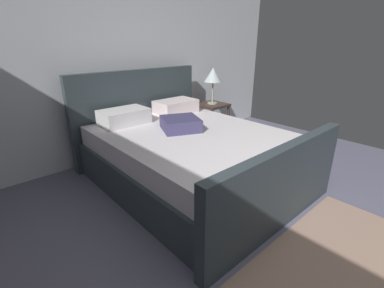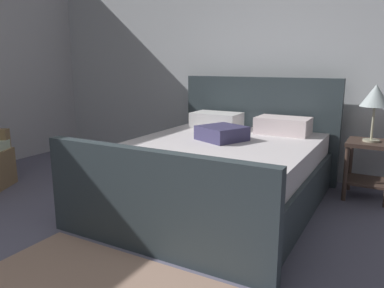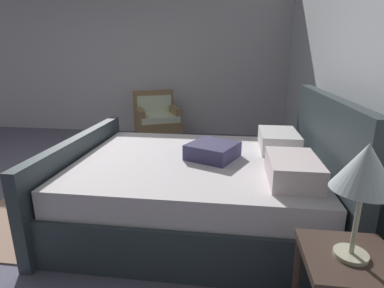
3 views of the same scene
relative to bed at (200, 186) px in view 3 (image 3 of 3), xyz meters
The scene contains 7 objects.
ground_plane 2.10m from the bed, 95.82° to the right, with size 6.16×6.66×0.02m, color slate.
wall_back 1.74m from the bed, 98.99° to the left, with size 6.28×0.12×2.89m, color silver.
wall_side_left 4.08m from the bed, 148.40° to the right, with size 0.12×6.78×2.89m, color silver.
bed is the anchor object (origin of this frame).
table_lamp_right 1.69m from the bed, 34.29° to the left, with size 0.28×0.28×0.57m.
armchair 2.79m from the bed, 157.76° to the right, with size 0.97×0.97×0.90m.
area_rug 1.77m from the bed, 89.99° to the right, with size 1.72×0.91×0.01m, color tan.
Camera 3 is at (2.83, 2.33, 1.54)m, focal length 28.54 mm.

